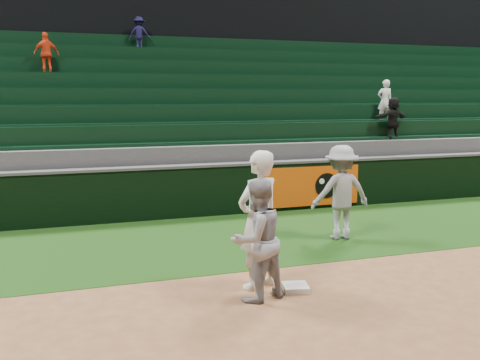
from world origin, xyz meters
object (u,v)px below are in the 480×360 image
first_baseman (258,220)px  baserunner (257,240)px  first_base (295,287)px  base_coach (341,192)px

first_baseman → baserunner: bearing=43.1°
first_base → base_coach: 3.29m
first_baseman → base_coach: (2.54, 2.10, -0.09)m
first_base → baserunner: bearing=-167.5°
first_baseman → baserunner: first_baseman is taller
baserunner → first_base: bearing=173.6°
first_baseman → baserunner: (-0.19, -0.44, -0.17)m
base_coach → first_base: bearing=53.1°
first_baseman → base_coach: size_ratio=1.10×
first_base → baserunner: (-0.67, -0.15, 0.82)m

